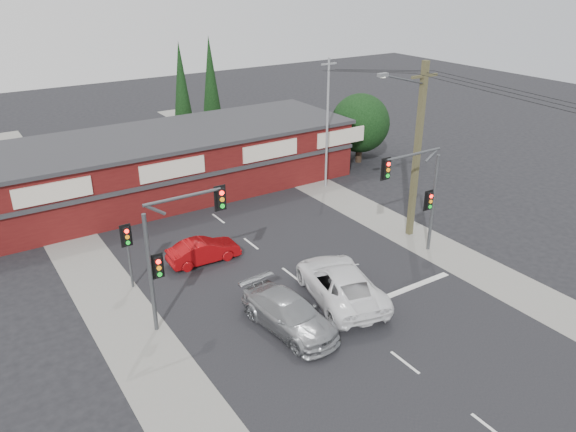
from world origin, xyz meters
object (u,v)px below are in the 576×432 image
red_sedan (204,251)px  white_suv (340,283)px  silver_suv (289,314)px  shop_building (165,164)px  utility_pole (416,146)px

red_sedan → white_suv: bearing=-148.9°
silver_suv → red_sedan: 7.59m
white_suv → silver_suv: (-3.33, -0.73, -0.09)m
shop_building → utility_pole: size_ratio=2.73×
red_sedan → shop_building: size_ratio=0.14×
red_sedan → utility_pole: 12.91m
red_sedan → shop_building: 10.80m
shop_building → utility_pole: bearing=-56.2°
silver_suv → red_sedan: (-0.50, 7.57, -0.12)m
silver_suv → shop_building: size_ratio=0.19×
utility_pole → white_suv: bearing=-156.5°
shop_building → utility_pole: 17.15m
shop_building → silver_suv: bearing=-95.1°
white_suv → red_sedan: 7.84m
white_suv → utility_pole: utility_pole is taller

